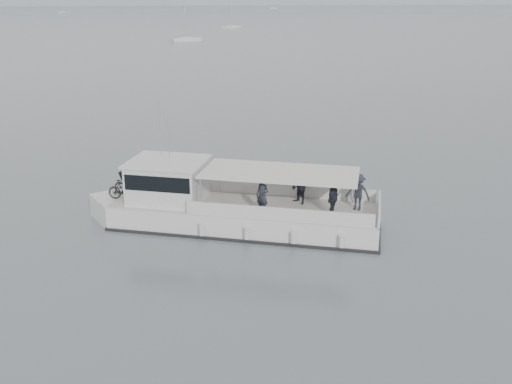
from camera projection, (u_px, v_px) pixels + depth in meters
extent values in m
plane|color=#505B5E|center=(348.00, 253.00, 22.15)|extent=(1400.00, 1400.00, 0.00)
cube|color=silver|center=(245.00, 219.00, 24.43)|extent=(11.56, 7.27, 1.22)
cube|color=silver|center=(122.00, 209.00, 25.52)|extent=(2.81, 2.81, 1.22)
cube|color=beige|center=(245.00, 205.00, 24.23)|extent=(11.56, 7.27, 0.06)
cube|color=black|center=(245.00, 227.00, 24.55)|extent=(11.78, 7.45, 0.17)
cube|color=silver|center=(289.00, 191.00, 25.15)|extent=(6.95, 3.09, 0.57)
cube|color=silver|center=(278.00, 214.00, 22.47)|extent=(6.95, 3.09, 0.57)
cube|color=silver|center=(379.00, 209.00, 23.05)|extent=(1.29, 2.80, 0.57)
cube|color=silver|center=(168.00, 181.00, 24.61)|extent=(3.78, 3.53, 1.70)
cube|color=black|center=(136.00, 176.00, 24.84)|extent=(1.42, 2.37, 1.09)
cube|color=black|center=(168.00, 175.00, 24.51)|extent=(3.62, 3.49, 0.66)
cube|color=silver|center=(167.00, 161.00, 24.31)|extent=(4.03, 3.78, 0.09)
cube|color=silver|center=(280.00, 173.00, 23.43)|extent=(7.00, 5.15, 0.08)
cylinder|color=silver|center=(201.00, 196.00, 23.05)|extent=(0.07, 0.07, 1.55)
cylinder|color=silver|center=(218.00, 177.00, 25.49)|extent=(0.07, 0.07, 1.55)
cylinder|color=silver|center=(351.00, 207.00, 21.88)|extent=(0.07, 0.07, 1.55)
cylinder|color=silver|center=(354.00, 185.00, 24.32)|extent=(0.07, 0.07, 1.55)
cylinder|color=silver|center=(160.00, 128.00, 24.80)|extent=(0.04, 0.04, 2.45)
cylinder|color=silver|center=(169.00, 142.00, 23.29)|extent=(0.04, 0.04, 2.07)
cylinder|color=silver|center=(202.00, 230.00, 23.16)|extent=(0.30, 0.30, 0.47)
cylinder|color=silver|center=(247.00, 234.00, 22.79)|extent=(0.30, 0.30, 0.47)
cylinder|color=silver|center=(293.00, 237.00, 22.43)|extent=(0.30, 0.30, 0.47)
cylinder|color=silver|center=(342.00, 241.00, 22.06)|extent=(0.30, 0.30, 0.47)
imported|color=black|center=(131.00, 185.00, 25.46)|extent=(1.71, 1.16, 0.85)
imported|color=black|center=(124.00, 190.00, 24.75)|extent=(1.53, 0.98, 0.89)
imported|color=#252731|center=(262.00, 196.00, 23.00)|extent=(0.66, 0.69, 1.58)
imported|color=#252731|center=(300.00, 186.00, 24.14)|extent=(0.87, 0.95, 1.58)
imported|color=#252731|center=(333.00, 198.00, 22.72)|extent=(0.90, 0.96, 1.58)
imported|color=#252731|center=(358.00, 192.00, 23.41)|extent=(1.17, 1.08, 1.58)
cube|color=silver|center=(273.00, 8.00, 405.39)|extent=(4.89, 3.36, 0.75)
cube|color=silver|center=(273.00, 8.00, 405.29)|extent=(2.05, 1.89, 0.45)
cube|color=silver|center=(186.00, 40.00, 122.61)|extent=(6.73, 3.92, 0.75)
cube|color=silver|center=(186.00, 38.00, 122.50)|extent=(2.69, 2.40, 0.45)
cylinder|color=silver|center=(185.00, 21.00, 121.35)|extent=(0.08, 0.08, 7.05)
cube|color=silver|center=(232.00, 27.00, 169.01)|extent=(6.35, 6.12, 0.75)
cube|color=silver|center=(232.00, 26.00, 168.91)|extent=(2.99, 2.96, 0.45)
cylinder|color=silver|center=(231.00, 13.00, 167.71)|extent=(0.08, 0.08, 7.35)
cube|color=silver|center=(64.00, 12.00, 311.70)|extent=(4.73, 6.34, 0.75)
cube|color=silver|center=(63.00, 12.00, 311.59)|extent=(2.56, 2.73, 0.45)
cylinder|color=silver|center=(63.00, 5.00, 310.49)|extent=(0.08, 0.08, 6.78)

